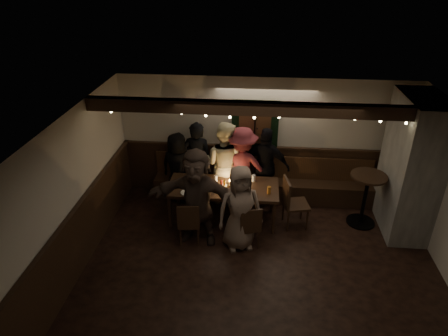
# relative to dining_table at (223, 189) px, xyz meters

# --- Properties ---
(room) EXTENTS (6.02, 5.01, 2.62)m
(room) POSITION_rel_dining_table_xyz_m (1.82, 0.02, 0.38)
(room) COLOR black
(room) RESTS_ON ground
(dining_table) EXTENTS (2.12, 0.91, 0.92)m
(dining_table) POSITION_rel_dining_table_xyz_m (0.00, 0.00, 0.00)
(dining_table) COLOR black
(dining_table) RESTS_ON ground
(chair_near_left) EXTENTS (0.43, 0.43, 0.86)m
(chair_near_left) POSITION_rel_dining_table_xyz_m (-0.53, -0.82, -0.21)
(chair_near_left) COLOR black
(chair_near_left) RESTS_ON ground
(chair_near_right) EXTENTS (0.48, 0.48, 0.85)m
(chair_near_right) POSITION_rel_dining_table_xyz_m (0.55, -0.82, -0.21)
(chair_near_right) COLOR black
(chair_near_right) RESTS_ON ground
(chair_end) EXTENTS (0.54, 0.54, 1.02)m
(chair_end) POSITION_rel_dining_table_xyz_m (1.31, -0.08, -0.12)
(chair_end) COLOR black
(chair_end) RESTS_ON ground
(high_top) EXTENTS (0.67, 0.67, 1.07)m
(high_top) POSITION_rel_dining_table_xyz_m (2.72, 0.13, -0.02)
(high_top) COLOR black
(high_top) RESTS_ON ground
(person_a) EXTENTS (0.83, 0.65, 1.51)m
(person_a) POSITION_rel_dining_table_xyz_m (-1.02, 0.70, 0.06)
(person_a) COLOR black
(person_a) RESTS_ON ground
(person_b) EXTENTS (0.67, 0.46, 1.75)m
(person_b) POSITION_rel_dining_table_xyz_m (-0.61, 0.78, 0.18)
(person_b) COLOR black
(person_b) RESTS_ON ground
(person_c) EXTENTS (1.06, 0.95, 1.81)m
(person_c) POSITION_rel_dining_table_xyz_m (-0.03, 0.68, 0.21)
(person_c) COLOR beige
(person_c) RESTS_ON ground
(person_d) EXTENTS (1.15, 0.71, 1.72)m
(person_d) POSITION_rel_dining_table_xyz_m (0.33, 0.64, 0.16)
(person_d) COLOR maroon
(person_d) RESTS_ON ground
(person_e) EXTENTS (1.04, 0.60, 1.68)m
(person_e) POSITION_rel_dining_table_xyz_m (0.82, 0.75, 0.15)
(person_e) COLOR black
(person_e) RESTS_ON ground
(person_f) EXTENTS (1.76, 0.75, 1.83)m
(person_f) POSITION_rel_dining_table_xyz_m (-0.40, -0.67, 0.22)
(person_f) COLOR #3F3029
(person_f) RESTS_ON ground
(person_g) EXTENTS (0.91, 0.73, 1.61)m
(person_g) POSITION_rel_dining_table_xyz_m (0.37, -0.79, 0.11)
(person_g) COLOR #7C6659
(person_g) RESTS_ON ground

